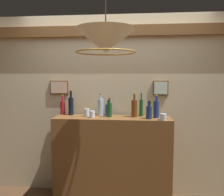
{
  "coord_description": "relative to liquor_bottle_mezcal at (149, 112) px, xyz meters",
  "views": [
    {
      "loc": [
        0.28,
        -2.08,
        1.65
      ],
      "look_at": [
        0.0,
        0.78,
        1.37
      ],
      "focal_mm": 37.17,
      "sensor_mm": 36.0,
      "label": 1
    }
  ],
  "objects": [
    {
      "name": "liquor_bottle_scotch",
      "position": [
        -1.03,
        0.19,
        0.04
      ],
      "size": [
        0.07,
        0.07,
        0.33
      ],
      "color": "black",
      "rests_on": "bar_shelf_unit"
    },
    {
      "name": "liquor_bottle_whiskey",
      "position": [
        -0.63,
        0.19,
        0.03
      ],
      "size": [
        0.07,
        0.07,
        0.29
      ],
      "color": "#A8C1E0",
      "rests_on": "bar_shelf_unit"
    },
    {
      "name": "liquor_bottle_brandy",
      "position": [
        -1.15,
        0.22,
        0.01
      ],
      "size": [
        0.06,
        0.06,
        0.27
      ],
      "color": "#A31C24",
      "rests_on": "bar_shelf_unit"
    },
    {
      "name": "glass_tumbler_shot",
      "position": [
        0.16,
        -0.07,
        -0.05
      ],
      "size": [
        0.08,
        0.08,
        0.08
      ],
      "color": "silver",
      "rests_on": "bar_shelf_unit"
    },
    {
      "name": "liquor_bottle_gin",
      "position": [
        0.1,
        0.09,
        0.03
      ],
      "size": [
        0.07,
        0.07,
        0.29
      ],
      "color": "navy",
      "rests_on": "bar_shelf_unit"
    },
    {
      "name": "bar_shelf_unit",
      "position": [
        -0.46,
        0.08,
        -0.65
      ],
      "size": [
        1.49,
        0.39,
        1.12
      ],
      "primitive_type": "cube",
      "color": "brown",
      "rests_on": "ground"
    },
    {
      "name": "liquor_bottle_port",
      "position": [
        -0.18,
        0.11,
        0.03
      ],
      "size": [
        0.08,
        0.08,
        0.31
      ],
      "color": "brown",
      "rests_on": "bar_shelf_unit"
    },
    {
      "name": "liquor_bottle_mezcal",
      "position": [
        0.0,
        0.0,
        0.0
      ],
      "size": [
        0.07,
        0.07,
        0.22
      ],
      "color": "navy",
      "rests_on": "bar_shelf_unit"
    },
    {
      "name": "liquor_bottle_bourbon",
      "position": [
        -0.5,
        0.09,
        0.01
      ],
      "size": [
        0.06,
        0.06,
        0.25
      ],
      "color": "#194F26",
      "rests_on": "bar_shelf_unit"
    },
    {
      "name": "glass_tumbler_highball",
      "position": [
        -0.71,
        0.02,
        -0.04
      ],
      "size": [
        0.07,
        0.07,
        0.09
      ],
      "color": "silver",
      "rests_on": "bar_shelf_unit"
    },
    {
      "name": "panelled_rear_partition",
      "position": [
        -0.46,
        0.35,
        0.09
      ],
      "size": [
        3.47,
        0.15,
        2.45
      ],
      "color": "beige",
      "rests_on": "ground"
    },
    {
      "name": "liquor_bottle_sherry",
      "position": [
        -0.52,
        0.21,
        -0.01
      ],
      "size": [
        0.08,
        0.08,
        0.21
      ],
      "color": "navy",
      "rests_on": "bar_shelf_unit"
    },
    {
      "name": "liquor_bottle_vermouth",
      "position": [
        -0.09,
        0.18,
        0.03
      ],
      "size": [
        0.05,
        0.05,
        0.31
      ],
      "color": "#1B5427",
      "rests_on": "bar_shelf_unit"
    },
    {
      "name": "pendant_lamp",
      "position": [
        -0.46,
        -0.54,
        0.77
      ],
      "size": [
        0.59,
        0.59,
        0.51
      ],
      "color": "#EFE5C6"
    },
    {
      "name": "glass_tumbler_rocks",
      "position": [
        -0.79,
        0.09,
        -0.04
      ],
      "size": [
        0.07,
        0.07,
        0.1
      ],
      "color": "silver",
      "rests_on": "bar_shelf_unit"
    }
  ]
}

